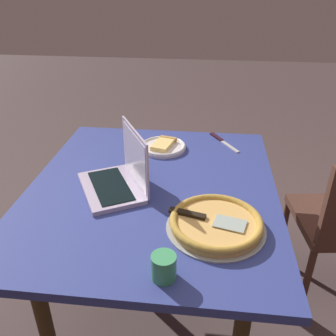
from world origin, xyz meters
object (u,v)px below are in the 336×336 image
Objects in this scene: pizza_tray at (216,223)px; pizza_plate at (164,146)px; dining_table at (153,206)px; drink_cup at (164,267)px; laptop at (119,176)px; table_knife at (221,140)px.

pizza_plate is at bearing -157.23° from pizza_tray.
dining_table is 0.51m from drink_cup.
laptop is 1.69× the size of table_knife.
drink_cup reaches higher than pizza_tray.
drink_cup is (0.95, -0.18, 0.04)m from table_knife.
laptop is at bearing -119.81° from pizza_tray.
drink_cup is at bearing -10.51° from table_knife.
drink_cup reaches higher than dining_table.
laptop is at bearing -18.91° from pizza_plate.
laptop is at bearing -152.96° from drink_cup.
dining_table is 0.56m from table_knife.
pizza_plate reaches higher than table_knife.
drink_cup is at bearing 7.05° from pizza_plate.
pizza_plate is (-0.35, 0.00, 0.11)m from dining_table.
table_knife is at bearing 177.56° from pizza_tray.
dining_table is at bearing 102.01° from laptop.
dining_table is 14.84× the size of drink_cup.
pizza_plate is 0.64m from pizza_tray.
dining_table is 0.37m from pizza_tray.
laptop reaches higher than dining_table.
pizza_plate is 0.31m from table_knife.
dining_table is 3.43× the size of pizza_tray.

